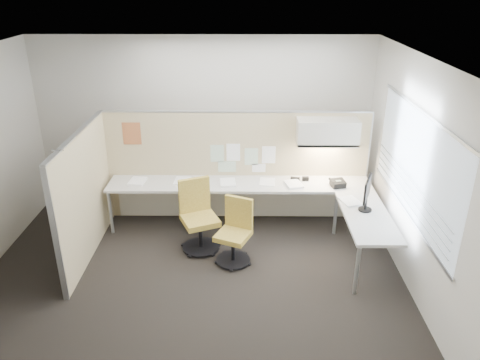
{
  "coord_description": "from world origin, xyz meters",
  "views": [
    {
      "loc": [
        0.67,
        -5.23,
        3.64
      ],
      "look_at": [
        0.61,
        0.8,
        0.99
      ],
      "focal_mm": 35.0,
      "sensor_mm": 36.0,
      "label": 1
    }
  ],
  "objects_px": {
    "desk": "(261,195)",
    "monitor": "(367,192)",
    "chair_left": "(198,218)",
    "chair_right": "(235,233)",
    "phone": "(338,183)"
  },
  "relations": [
    {
      "from": "chair_left",
      "to": "phone",
      "type": "distance_m",
      "value": 2.14
    },
    {
      "from": "chair_right",
      "to": "monitor",
      "type": "relative_size",
      "value": 1.93
    },
    {
      "from": "desk",
      "to": "monitor",
      "type": "bearing_deg",
      "value": -28.42
    },
    {
      "from": "desk",
      "to": "chair_left",
      "type": "xyz_separation_m",
      "value": [
        -0.91,
        -0.5,
        -0.13
      ]
    },
    {
      "from": "chair_right",
      "to": "phone",
      "type": "distance_m",
      "value": 1.78
    },
    {
      "from": "desk",
      "to": "monitor",
      "type": "distance_m",
      "value": 1.61
    },
    {
      "from": "chair_left",
      "to": "monitor",
      "type": "xyz_separation_m",
      "value": [
        2.28,
        -0.24,
        0.53
      ]
    },
    {
      "from": "chair_left",
      "to": "desk",
      "type": "bearing_deg",
      "value": 5.28
    },
    {
      "from": "chair_right",
      "to": "monitor",
      "type": "distance_m",
      "value": 1.85
    },
    {
      "from": "desk",
      "to": "chair_right",
      "type": "xyz_separation_m",
      "value": [
        -0.38,
        -0.83,
        -0.18
      ]
    },
    {
      "from": "phone",
      "to": "desk",
      "type": "bearing_deg",
      "value": 167.35
    },
    {
      "from": "chair_left",
      "to": "chair_right",
      "type": "relative_size",
      "value": 1.13
    },
    {
      "from": "desk",
      "to": "phone",
      "type": "height_order",
      "value": "phone"
    },
    {
      "from": "desk",
      "to": "phone",
      "type": "relative_size",
      "value": 16.09
    },
    {
      "from": "chair_right",
      "to": "chair_left",
      "type": "bearing_deg",
      "value": 170.95
    }
  ]
}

